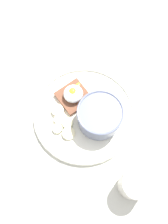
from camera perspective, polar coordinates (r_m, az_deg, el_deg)
The scene contains 11 objects.
ground_plane at distance 73.06cm, azimuth -0.00°, elevation -1.04°, with size 120.00×120.00×2.00cm, color beige.
plate at distance 71.35cm, azimuth -0.00°, elevation -0.58°, with size 29.14×29.14×1.60cm.
oatmeal_bowl at distance 67.50cm, azimuth 3.60°, elevation -0.90°, with size 12.40×12.40×6.87cm.
toast_slice at distance 72.22cm, azimuth -2.59°, elevation 3.39°, with size 9.10×9.10×1.45cm.
poached_egg at distance 70.16cm, azimuth -2.64°, elevation 4.16°, with size 6.89×5.92×3.60cm.
banana_slice_front at distance 69.78cm, azimuth -6.14°, elevation -3.70°, with size 3.10×3.09×1.14cm.
banana_slice_left at distance 70.33cm, azimuth -5.61°, elevation -1.82°, with size 4.47×4.43×1.47cm.
banana_slice_back at distance 69.89cm, azimuth -3.69°, elevation -2.70°, with size 4.32×4.33×1.14cm.
banana_slice_right at distance 71.16cm, azimuth -6.08°, elevation 0.37°, with size 3.95×4.04×1.66cm.
banana_slice_inner at distance 69.06cm, azimuth -3.56°, elevation -4.90°, with size 5.11×5.12×1.56cm.
coffee_mug at distance 64.88cm, azimuth 11.41°, elevation -15.95°, with size 7.19×7.19×9.34cm.
Camera 1 is at (-11.67, -19.66, 70.39)cm, focal length 40.00 mm.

